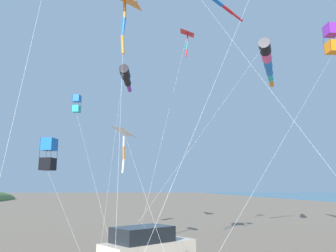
{
  "coord_description": "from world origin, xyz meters",
  "views": [
    {
      "loc": [
        5.7,
        9.98,
        3.54
      ],
      "look_at": [
        4.19,
        -10.32,
        7.38
      ],
      "focal_mm": 35.57,
      "sensor_mm": 36.0,
      "label": 1
    }
  ],
  "objects_px": {
    "parked_car": "(147,247)",
    "kite_windsock_teal_far_right": "(267,61)",
    "kite_delta_black_fish_shape": "(125,132)",
    "kite_box_white_trailing": "(48,154)",
    "kite_windsock_yellow_midlevel": "(126,77)",
    "kite_delta_green_low_center": "(188,33)",
    "kite_box_red_high_left": "(332,39)",
    "kite_box_long_streamer_left": "(77,104)"
  },
  "relations": [
    {
      "from": "kite_delta_black_fish_shape",
      "to": "kite_windsock_teal_far_right",
      "type": "relative_size",
      "value": 1.08
    },
    {
      "from": "kite_box_white_trailing",
      "to": "kite_delta_green_low_center",
      "type": "bearing_deg",
      "value": -166.28
    },
    {
      "from": "kite_box_white_trailing",
      "to": "kite_windsock_teal_far_right",
      "type": "height_order",
      "value": "kite_windsock_teal_far_right"
    },
    {
      "from": "kite_delta_green_low_center",
      "to": "kite_box_red_high_left",
      "type": "height_order",
      "value": "kite_delta_green_low_center"
    },
    {
      "from": "kite_windsock_yellow_midlevel",
      "to": "kite_box_long_streamer_left",
      "type": "bearing_deg",
      "value": 46.9
    },
    {
      "from": "kite_windsock_yellow_midlevel",
      "to": "kite_box_red_high_left",
      "type": "distance_m",
      "value": 17.55
    },
    {
      "from": "parked_car",
      "to": "kite_delta_black_fish_shape",
      "type": "height_order",
      "value": "kite_delta_black_fish_shape"
    },
    {
      "from": "kite_box_white_trailing",
      "to": "kite_windsock_teal_far_right",
      "type": "xyz_separation_m",
      "value": [
        -15.95,
        -2.83,
        7.97
      ]
    },
    {
      "from": "kite_windsock_teal_far_right",
      "to": "kite_delta_black_fish_shape",
      "type": "bearing_deg",
      "value": 18.37
    },
    {
      "from": "kite_box_white_trailing",
      "to": "kite_box_red_high_left",
      "type": "height_order",
      "value": "kite_box_red_high_left"
    },
    {
      "from": "kite_windsock_yellow_midlevel",
      "to": "kite_delta_black_fish_shape",
      "type": "height_order",
      "value": "kite_windsock_yellow_midlevel"
    },
    {
      "from": "kite_windsock_yellow_midlevel",
      "to": "kite_box_white_trailing",
      "type": "bearing_deg",
      "value": 62.4
    },
    {
      "from": "kite_windsock_yellow_midlevel",
      "to": "kite_windsock_teal_far_right",
      "type": "xyz_separation_m",
      "value": [
        -11.6,
        5.49,
        -0.25
      ]
    },
    {
      "from": "parked_car",
      "to": "kite_box_long_streamer_left",
      "type": "distance_m",
      "value": 15.01
    },
    {
      "from": "kite_windsock_yellow_midlevel",
      "to": "parked_car",
      "type": "bearing_deg",
      "value": 97.76
    },
    {
      "from": "kite_windsock_yellow_midlevel",
      "to": "kite_windsock_teal_far_right",
      "type": "relative_size",
      "value": 1.01
    },
    {
      "from": "kite_box_white_trailing",
      "to": "kite_box_long_streamer_left",
      "type": "xyz_separation_m",
      "value": [
        -0.71,
        -4.43,
        4.49
      ]
    },
    {
      "from": "kite_delta_black_fish_shape",
      "to": "kite_box_red_high_left",
      "type": "relative_size",
      "value": 1.08
    },
    {
      "from": "parked_car",
      "to": "kite_box_long_streamer_left",
      "type": "xyz_separation_m",
      "value": [
        5.59,
        -10.42,
        9.25
      ]
    },
    {
      "from": "kite_delta_green_low_center",
      "to": "kite_delta_black_fish_shape",
      "type": "xyz_separation_m",
      "value": [
        4.53,
        3.14,
        -8.45
      ]
    },
    {
      "from": "kite_box_white_trailing",
      "to": "kite_box_long_streamer_left",
      "type": "bearing_deg",
      "value": -99.07
    },
    {
      "from": "kite_box_red_high_left",
      "to": "kite_box_long_streamer_left",
      "type": "bearing_deg",
      "value": -19.32
    },
    {
      "from": "kite_windsock_yellow_midlevel",
      "to": "kite_box_white_trailing",
      "type": "relative_size",
      "value": 1.68
    },
    {
      "from": "kite_windsock_teal_far_right",
      "to": "kite_delta_green_low_center",
      "type": "bearing_deg",
      "value": 4.61
    },
    {
      "from": "kite_windsock_teal_far_right",
      "to": "kite_windsock_yellow_midlevel",
      "type": "bearing_deg",
      "value": -25.34
    },
    {
      "from": "parked_car",
      "to": "kite_windsock_teal_far_right",
      "type": "distance_m",
      "value": 18.24
    },
    {
      "from": "kite_box_white_trailing",
      "to": "kite_box_long_streamer_left",
      "type": "distance_m",
      "value": 6.35
    },
    {
      "from": "kite_delta_green_low_center",
      "to": "kite_windsock_yellow_midlevel",
      "type": "height_order",
      "value": "kite_delta_green_low_center"
    },
    {
      "from": "parked_car",
      "to": "kite_delta_green_low_center",
      "type": "bearing_deg",
      "value": -110.64
    },
    {
      "from": "kite_delta_black_fish_shape",
      "to": "kite_box_white_trailing",
      "type": "height_order",
      "value": "kite_delta_black_fish_shape"
    },
    {
      "from": "kite_delta_green_low_center",
      "to": "kite_box_long_streamer_left",
      "type": "bearing_deg",
      "value": -13.72
    },
    {
      "from": "parked_car",
      "to": "kite_box_red_high_left",
      "type": "xyz_separation_m",
      "value": [
        -12.33,
        -4.13,
        12.48
      ]
    },
    {
      "from": "kite_box_white_trailing",
      "to": "kite_windsock_teal_far_right",
      "type": "distance_m",
      "value": 18.05
    },
    {
      "from": "kite_delta_green_low_center",
      "to": "kite_windsock_teal_far_right",
      "type": "relative_size",
      "value": 1.1
    },
    {
      "from": "parked_car",
      "to": "kite_box_white_trailing",
      "type": "distance_m",
      "value": 9.91
    },
    {
      "from": "kite_box_long_streamer_left",
      "to": "parked_car",
      "type": "bearing_deg",
      "value": 118.22
    },
    {
      "from": "kite_box_red_high_left",
      "to": "parked_car",
      "type": "bearing_deg",
      "value": 18.53
    },
    {
      "from": "parked_car",
      "to": "kite_windsock_yellow_midlevel",
      "type": "xyz_separation_m",
      "value": [
        1.95,
        -14.31,
        12.97
      ]
    },
    {
      "from": "kite_windsock_teal_far_right",
      "to": "kite_box_long_streamer_left",
      "type": "xyz_separation_m",
      "value": [
        15.24,
        -1.6,
        -3.47
      ]
    },
    {
      "from": "kite_box_long_streamer_left",
      "to": "kite_box_white_trailing",
      "type": "bearing_deg",
      "value": 80.93
    },
    {
      "from": "kite_delta_green_low_center",
      "to": "kite_box_long_streamer_left",
      "type": "relative_size",
      "value": 1.45
    },
    {
      "from": "parked_car",
      "to": "kite_box_red_high_left",
      "type": "bearing_deg",
      "value": -161.47
    }
  ]
}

